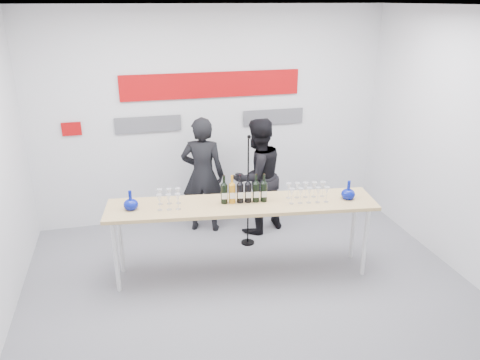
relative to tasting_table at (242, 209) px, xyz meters
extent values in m
plane|color=slate|center=(0.00, -0.27, -0.84)|extent=(5.00, 5.00, 0.00)
cube|color=silver|center=(0.00, 1.73, 0.66)|extent=(5.00, 0.04, 3.00)
cube|color=#A70709|center=(0.00, 1.70, 1.11)|extent=(2.50, 0.02, 0.35)
cube|color=#59595E|center=(-0.90, 1.70, 0.61)|extent=(0.90, 0.02, 0.22)
cube|color=#59595E|center=(0.90, 1.70, 0.61)|extent=(0.90, 0.02, 0.22)
cube|color=#A70709|center=(-1.90, 1.70, 0.61)|extent=(0.25, 0.02, 0.18)
cube|color=tan|center=(0.00, 0.00, 0.05)|extent=(3.08, 0.98, 0.04)
cylinder|color=silver|center=(-1.43, -0.02, -0.41)|extent=(0.05, 0.05, 0.87)
cylinder|color=silver|center=(1.38, -0.38, -0.41)|extent=(0.05, 0.05, 0.87)
cylinder|color=silver|center=(-1.38, 0.38, -0.41)|extent=(0.05, 0.05, 0.87)
cylinder|color=silver|center=(1.43, 0.02, -0.41)|extent=(0.05, 0.05, 0.87)
imported|color=black|center=(-0.23, 1.25, -0.03)|extent=(0.68, 0.56, 1.62)
imported|color=black|center=(0.48, 1.04, -0.04)|extent=(0.95, 0.86, 1.61)
cylinder|color=black|center=(0.25, 0.68, -0.83)|extent=(0.18, 0.18, 0.02)
cylinder|color=black|center=(0.25, 0.68, -0.11)|extent=(0.02, 0.02, 1.46)
sphere|color=black|center=(0.25, 0.65, 0.64)|extent=(0.05, 0.05, 0.05)
camera|label=1|loc=(-1.19, -4.66, 2.22)|focal=35.00mm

